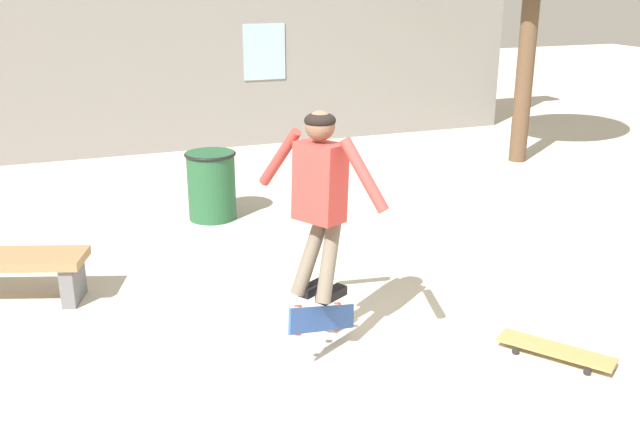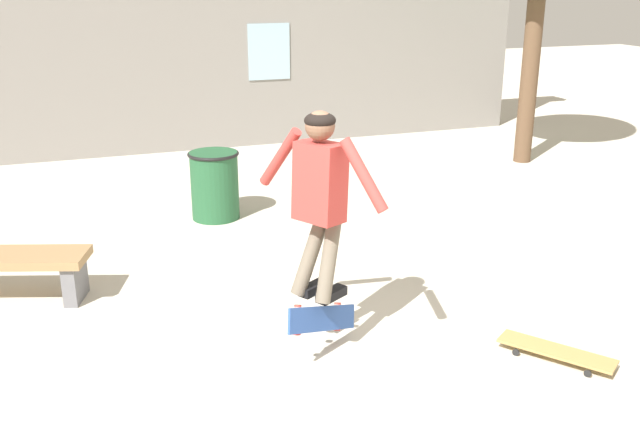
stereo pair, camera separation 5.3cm
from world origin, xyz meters
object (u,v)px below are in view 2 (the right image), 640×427
at_px(skater, 320,190).
at_px(skateboard_flipping, 323,319).
at_px(skateboard_resting, 556,351).
at_px(trash_bin, 215,184).

height_order(skater, skateboard_flipping, skater).
relative_size(skater, skateboard_resting, 1.70).
relative_size(trash_bin, skater, 0.57).
distance_m(trash_bin, skateboard_resting, 4.46).
height_order(skateboard_flipping, skateboard_resting, skateboard_flipping).
xyz_separation_m(skateboard_flipping, skateboard_resting, (1.63, -0.64, -0.24)).
bearing_deg(trash_bin, skateboard_resting, -67.41).
distance_m(skateboard_flipping, skateboard_resting, 1.77).
bearing_deg(skateboard_flipping, skateboard_resting, -53.32).
relative_size(skateboard_flipping, skateboard_resting, 0.85).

